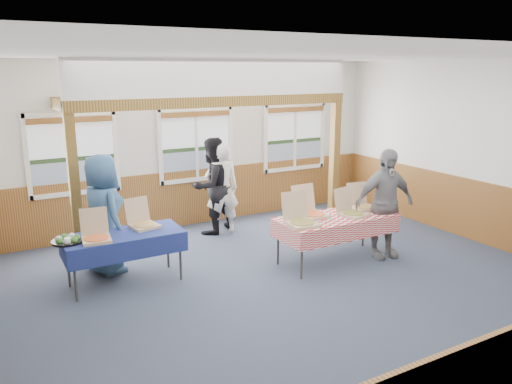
% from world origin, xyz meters
% --- Properties ---
extents(floor, '(8.00, 8.00, 0.00)m').
position_xyz_m(floor, '(0.00, 0.00, 0.00)').
color(floor, '#2A3544').
rests_on(floor, ground).
extents(ceiling, '(8.00, 8.00, 0.00)m').
position_xyz_m(ceiling, '(0.00, 0.00, 3.20)').
color(ceiling, white).
rests_on(ceiling, wall_back).
extents(wall_back, '(8.00, 0.00, 8.00)m').
position_xyz_m(wall_back, '(0.00, 3.50, 1.60)').
color(wall_back, silver).
rests_on(wall_back, floor).
extents(wall_right, '(0.00, 8.00, 8.00)m').
position_xyz_m(wall_right, '(4.00, 0.00, 1.60)').
color(wall_right, silver).
rests_on(wall_right, floor).
extents(wainscot_back, '(7.98, 0.05, 1.10)m').
position_xyz_m(wainscot_back, '(0.00, 3.48, 0.55)').
color(wainscot_back, brown).
rests_on(wainscot_back, floor).
extents(wainscot_right, '(0.05, 6.98, 1.10)m').
position_xyz_m(wainscot_right, '(3.98, 0.00, 0.55)').
color(wainscot_right, brown).
rests_on(wainscot_right, floor).
extents(window_left, '(1.56, 0.10, 1.46)m').
position_xyz_m(window_left, '(-2.30, 3.46, 1.68)').
color(window_left, white).
rests_on(window_left, wall_back).
extents(window_mid, '(1.56, 0.10, 1.46)m').
position_xyz_m(window_mid, '(0.00, 3.46, 1.68)').
color(window_mid, white).
rests_on(window_mid, wall_back).
extents(window_right, '(1.56, 0.10, 1.46)m').
position_xyz_m(window_right, '(2.30, 3.46, 1.68)').
color(window_right, white).
rests_on(window_right, wall_back).
extents(post_left, '(0.15, 0.15, 2.40)m').
position_xyz_m(post_left, '(-2.50, 2.30, 1.20)').
color(post_left, '#583B13').
rests_on(post_left, floor).
extents(post_right, '(0.15, 0.15, 2.40)m').
position_xyz_m(post_right, '(2.50, 2.30, 1.20)').
color(post_right, '#583B13').
rests_on(post_right, floor).
extents(cross_beam, '(5.15, 0.18, 0.18)m').
position_xyz_m(cross_beam, '(0.00, 2.30, 2.49)').
color(cross_beam, '#583B13').
rests_on(cross_beam, post_left).
extents(table_left, '(1.77, 1.05, 0.76)m').
position_xyz_m(table_left, '(-2.06, 1.26, 0.69)').
color(table_left, '#333333').
rests_on(table_left, floor).
extents(table_right, '(2.03, 1.11, 0.76)m').
position_xyz_m(table_right, '(1.12, 0.46, 0.70)').
color(table_right, '#333333').
rests_on(table_right, floor).
extents(pizza_box_a, '(0.42, 0.50, 0.41)m').
position_xyz_m(pizza_box_a, '(-2.46, 1.15, 0.82)').
color(pizza_box_a, tan).
rests_on(pizza_box_a, table_left).
extents(pizza_box_b, '(0.45, 0.51, 0.41)m').
position_xyz_m(pizza_box_b, '(-1.72, 1.42, 0.82)').
color(pizza_box_b, tan).
rests_on(pizza_box_b, table_left).
extents(pizza_box_c, '(0.47, 0.56, 0.46)m').
position_xyz_m(pizza_box_c, '(0.38, 0.36, 0.83)').
color(pizza_box_c, tan).
rests_on(pizza_box_c, table_right).
extents(pizza_box_d, '(0.45, 0.54, 0.47)m').
position_xyz_m(pizza_box_d, '(0.77, 0.65, 0.83)').
color(pizza_box_d, tan).
rests_on(pizza_box_d, table_right).
extents(pizza_box_e, '(0.46, 0.53, 0.42)m').
position_xyz_m(pizza_box_e, '(1.37, 0.38, 0.82)').
color(pizza_box_e, tan).
rests_on(pizza_box_e, table_right).
extents(pizza_box_f, '(0.44, 0.51, 0.41)m').
position_xyz_m(pizza_box_f, '(1.78, 0.60, 0.82)').
color(pizza_box_f, tan).
rests_on(pizza_box_f, table_right).
extents(veggie_tray, '(0.43, 0.43, 0.10)m').
position_xyz_m(veggie_tray, '(-2.81, 1.26, 0.79)').
color(veggie_tray, black).
rests_on(veggie_tray, table_left).
extents(drink_glass, '(0.07, 0.07, 0.15)m').
position_xyz_m(drink_glass, '(1.97, 0.21, 0.83)').
color(drink_glass, '#936818').
rests_on(drink_glass, table_right).
extents(woman_white, '(0.69, 0.51, 1.72)m').
position_xyz_m(woman_white, '(0.15, 2.64, 0.86)').
color(woman_white, silver).
rests_on(woman_white, floor).
extents(woman_black, '(1.05, 0.93, 1.81)m').
position_xyz_m(woman_black, '(0.01, 2.77, 0.91)').
color(woman_black, black).
rests_on(woman_black, floor).
extents(man_blue, '(0.77, 1.01, 1.83)m').
position_xyz_m(man_blue, '(-2.20, 1.82, 0.92)').
color(man_blue, '#31557C').
rests_on(man_blue, floor).
extents(person_grey, '(1.12, 0.62, 1.81)m').
position_xyz_m(person_grey, '(1.94, 0.25, 0.91)').
color(person_grey, gray).
rests_on(person_grey, floor).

